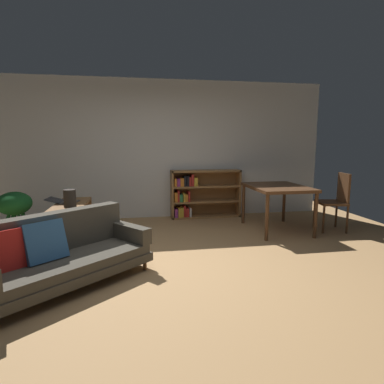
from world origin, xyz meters
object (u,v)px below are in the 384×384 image
fabric_couch (60,253)px  potted_floor_plant (15,210)px  dining_table (277,190)px  bookshelf (200,194)px  desk_speaker (70,198)px  media_console (72,224)px  open_laptop (64,201)px  dining_chair_near (336,198)px

fabric_couch → potted_floor_plant: (-0.96, 1.54, 0.17)m
dining_table → bookshelf: bearing=132.1°
potted_floor_plant → desk_speaker: bearing=-24.6°
media_console → desk_speaker: size_ratio=4.60×
open_laptop → dining_table: dining_table is taller
potted_floor_plant → bookshelf: (3.03, 1.25, -0.03)m
fabric_couch → desk_speaker: 1.22m
fabric_couch → open_laptop: 1.55m
fabric_couch → dining_table: (3.16, 1.59, 0.35)m
media_console → desk_speaker: bearing=-80.2°
dining_table → bookshelf: (-1.09, 1.20, -0.22)m
open_laptop → potted_floor_plant: bearing=176.6°
fabric_couch → dining_table: bearing=26.7°
open_laptop → desk_speaker: bearing=-66.4°
media_console → dining_chair_near: (4.29, -0.00, 0.25)m
potted_floor_plant → dining_table: (4.11, 0.04, 0.19)m
media_console → dining_table: size_ratio=0.94×
fabric_couch → potted_floor_plant: size_ratio=2.33×
dining_table → open_laptop: bearing=-178.6°
potted_floor_plant → bookshelf: size_ratio=0.56×
fabric_couch → open_laptop: fabric_couch is taller
potted_floor_plant → dining_table: potted_floor_plant is taller
fabric_couch → media_console: fabric_couch is taller
open_laptop → potted_floor_plant: size_ratio=0.59×
fabric_couch → dining_chair_near: bearing=18.8°
bookshelf → open_laptop: bearing=-151.0°
desk_speaker → dining_table: size_ratio=0.20×
desk_speaker → potted_floor_plant: bearing=155.4°
open_laptop → potted_floor_plant: potted_floor_plant is taller
fabric_couch → potted_floor_plant: 1.82m
dining_table → desk_speaker: bearing=-172.4°
potted_floor_plant → bookshelf: bearing=22.4°
dining_chair_near → potted_floor_plant: bearing=178.5°
dining_table → bookshelf: 1.63m
fabric_couch → bookshelf: 3.48m
bookshelf → media_console: bearing=-148.2°
dining_chair_near → bookshelf: 2.49m
desk_speaker → bookshelf: bookshelf is taller
desk_speaker → dining_chair_near: 4.26m
potted_floor_plant → media_console: bearing=-8.9°
fabric_couch → potted_floor_plant: potted_floor_plant is taller
media_console → open_laptop: size_ratio=2.43×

